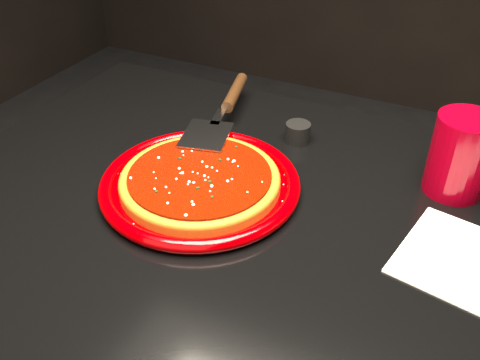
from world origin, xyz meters
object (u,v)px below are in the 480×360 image
object	(u,v)px
cup	(460,155)
ramekin	(298,132)
plate	(200,184)
pizza_server	(223,110)

from	to	relation	value
cup	ramekin	bearing A→B (deg)	172.92
ramekin	plate	bearing A→B (deg)	-111.61
pizza_server	ramekin	bearing A→B (deg)	-5.10
plate	ramekin	size ratio (longest dim) A/B	7.03
plate	cup	bearing A→B (deg)	26.25
cup	ramekin	world-z (taller)	cup
plate	pizza_server	distance (m)	0.21
plate	pizza_server	world-z (taller)	pizza_server
pizza_server	plate	bearing A→B (deg)	-86.99
plate	cup	xyz separation A→B (m)	(0.38, 0.19, 0.06)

